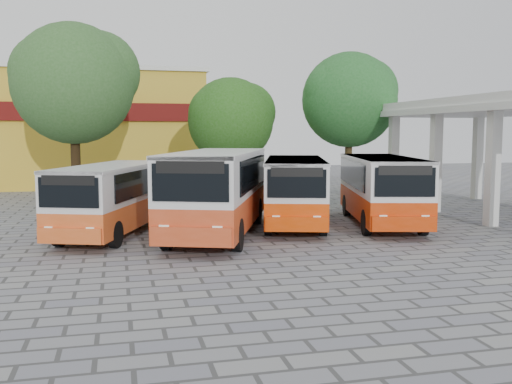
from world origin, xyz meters
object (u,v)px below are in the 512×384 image
object	(u,v)px
bus_centre_left	(217,187)
bus_far_right	(382,186)
bus_centre_right	(295,187)
bus_far_left	(112,195)

from	to	relation	value
bus_centre_left	bus_far_right	size ratio (longest dim) A/B	1.12
bus_centre_right	bus_far_right	bearing A→B (deg)	4.12
bus_centre_left	bus_centre_right	bearing A→B (deg)	44.84
bus_centre_right	bus_far_right	world-z (taller)	bus_far_right
bus_far_left	bus_far_right	world-z (taller)	bus_far_right
bus_centre_left	bus_centre_right	size ratio (longest dim) A/B	1.15
bus_far_right	bus_centre_right	bearing A→B (deg)	-178.06
bus_far_left	bus_centre_right	xyz separation A→B (m)	(7.35, 0.58, 0.07)
bus_centre_left	bus_centre_right	distance (m)	3.89
bus_far_left	bus_far_right	distance (m)	10.87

